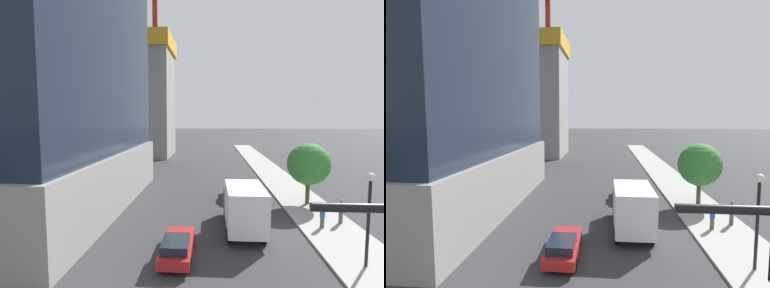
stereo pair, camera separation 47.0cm
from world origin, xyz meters
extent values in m
cube|color=#9E9B93|center=(7.93, 20.00, 0.07)|extent=(4.34, 120.00, 0.15)
cube|color=gray|center=(-18.18, 22.66, 2.44)|extent=(20.36, 24.53, 4.88)
cube|color=gray|center=(-14.73, 57.91, 11.94)|extent=(12.14, 12.98, 23.88)
cube|color=gold|center=(-14.73, 57.91, 22.38)|extent=(12.87, 13.76, 3.00)
cube|color=red|center=(-11.08, 54.02, 14.95)|extent=(0.90, 0.90, 29.90)
cylinder|color=black|center=(7.59, 13.36, 2.45)|extent=(0.16, 0.16, 4.59)
sphere|color=silver|center=(7.59, 13.36, 4.92)|extent=(0.44, 0.44, 0.44)
cylinder|color=brown|center=(8.16, 24.63, 1.26)|extent=(0.36, 0.36, 2.22)
sphere|color=#387F33|center=(8.16, 24.63, 3.78)|extent=(3.75, 3.75, 3.75)
cube|color=red|center=(-2.47, 14.13, 0.58)|extent=(1.71, 4.66, 0.56)
cube|color=#19212D|center=(-2.47, 13.26, 1.11)|extent=(1.44, 2.11, 0.49)
cylinder|color=black|center=(-3.23, 15.72, 0.36)|extent=(0.22, 0.71, 0.71)
cylinder|color=black|center=(-1.72, 15.72, 0.36)|extent=(0.22, 0.71, 0.71)
cylinder|color=black|center=(-3.23, 12.55, 0.36)|extent=(0.22, 0.71, 0.71)
cylinder|color=black|center=(-1.72, 12.55, 0.36)|extent=(0.22, 0.71, 0.71)
cube|color=#B7B7BC|center=(1.71, 26.48, 0.62)|extent=(1.70, 4.24, 0.69)
cube|color=#19212D|center=(1.71, 26.47, 1.24)|extent=(1.43, 1.84, 0.55)
cylinder|color=black|center=(0.96, 27.92, 0.33)|extent=(0.22, 0.66, 0.66)
cylinder|color=black|center=(2.46, 27.92, 0.33)|extent=(0.22, 0.66, 0.66)
cylinder|color=black|center=(0.96, 25.04, 0.33)|extent=(0.22, 0.66, 0.66)
cylinder|color=black|center=(2.46, 25.04, 0.33)|extent=(0.22, 0.66, 0.66)
cube|color=#1E4799|center=(1.71, 20.99, 1.50)|extent=(2.49, 1.93, 1.84)
cube|color=white|center=(1.71, 17.47, 1.96)|extent=(2.49, 4.82, 2.74)
cylinder|color=black|center=(0.62, 20.99, 0.48)|extent=(0.30, 0.97, 0.97)
cylinder|color=black|center=(2.81, 20.99, 0.48)|extent=(0.30, 0.97, 0.97)
cylinder|color=black|center=(0.62, 16.26, 0.48)|extent=(0.30, 0.97, 0.97)
cylinder|color=black|center=(2.81, 16.26, 0.48)|extent=(0.30, 0.97, 0.97)
cylinder|color=brown|center=(9.04, 19.81, 0.59)|extent=(0.28, 0.28, 0.87)
cylinder|color=purple|center=(9.04, 19.81, 1.36)|extent=(0.34, 0.34, 0.67)
sphere|color=#997051|center=(9.04, 19.81, 1.81)|extent=(0.24, 0.24, 0.24)
cylinder|color=brown|center=(7.33, 18.78, 0.54)|extent=(0.28, 0.28, 0.78)
cylinder|color=#2D4CB2|center=(7.33, 18.78, 1.23)|extent=(0.34, 0.34, 0.60)
sphere|color=tan|center=(7.33, 18.78, 1.64)|extent=(0.21, 0.21, 0.21)
camera|label=1|loc=(-0.61, -1.97, 8.00)|focal=27.43mm
camera|label=2|loc=(-0.14, -1.93, 8.00)|focal=27.43mm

